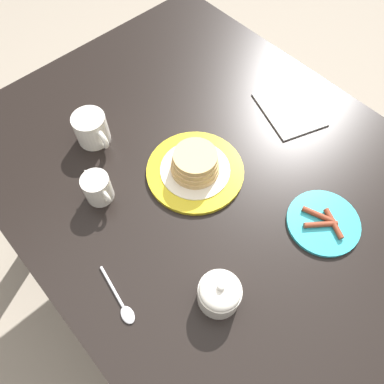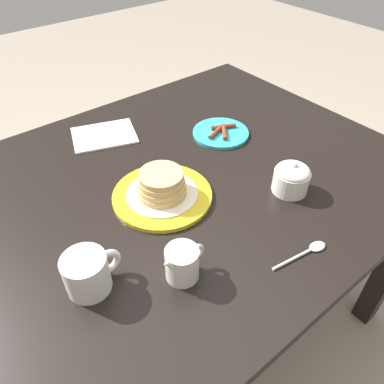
% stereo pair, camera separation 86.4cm
% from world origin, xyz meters
% --- Properties ---
extents(ground_plane, '(8.00, 8.00, 0.00)m').
position_xyz_m(ground_plane, '(0.00, 0.00, 0.00)').
color(ground_plane, gray).
extents(dining_table, '(1.39, 1.02, 0.75)m').
position_xyz_m(dining_table, '(0.00, 0.00, 0.64)').
color(dining_table, black).
rests_on(dining_table, ground_plane).
extents(pancake_plate, '(0.26, 0.26, 0.08)m').
position_xyz_m(pancake_plate, '(-0.05, -0.04, 0.77)').
color(pancake_plate, gold).
rests_on(pancake_plate, dining_table).
extents(side_plate_bacon, '(0.18, 0.18, 0.02)m').
position_xyz_m(side_plate_bacon, '(0.28, 0.10, 0.75)').
color(side_plate_bacon, '#2DADBC').
rests_on(side_plate_bacon, dining_table).
extents(coffee_mug, '(0.12, 0.09, 0.09)m').
position_xyz_m(coffee_mug, '(-0.33, -0.17, 0.79)').
color(coffee_mug, silver).
rests_on(coffee_mug, dining_table).
extents(creamer_pitcher, '(0.11, 0.07, 0.09)m').
position_xyz_m(creamer_pitcher, '(-0.16, -0.27, 0.79)').
color(creamer_pitcher, silver).
rests_on(creamer_pitcher, dining_table).
extents(sugar_bowl, '(0.10, 0.10, 0.09)m').
position_xyz_m(sugar_bowl, '(0.23, -0.23, 0.79)').
color(sugar_bowl, silver).
rests_on(sugar_bowl, dining_table).
extents(napkin, '(0.24, 0.21, 0.01)m').
position_xyz_m(napkin, '(-0.03, 0.33, 0.75)').
color(napkin, white).
rests_on(napkin, dining_table).
extents(spoon, '(0.15, 0.04, 0.01)m').
position_xyz_m(spoon, '(0.10, -0.40, 0.75)').
color(spoon, silver).
rests_on(spoon, dining_table).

